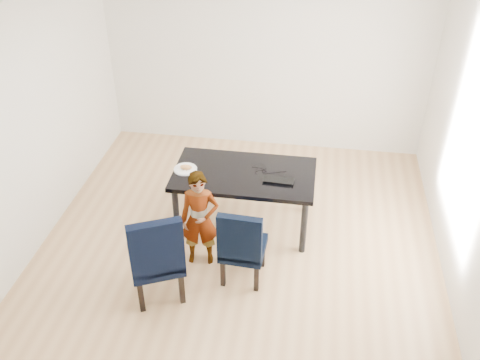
% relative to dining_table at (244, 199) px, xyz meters
% --- Properties ---
extents(floor, '(4.50, 5.00, 0.01)m').
position_rel_dining_table_xyz_m(floor, '(0.00, -0.50, -0.38)').
color(floor, tan).
rests_on(floor, ground).
extents(ceiling, '(4.50, 5.00, 0.01)m').
position_rel_dining_table_xyz_m(ceiling, '(0.00, -0.50, 2.33)').
color(ceiling, white).
rests_on(ceiling, wall_back).
extents(wall_back, '(4.50, 0.01, 2.70)m').
position_rel_dining_table_xyz_m(wall_back, '(0.00, 2.00, 0.98)').
color(wall_back, white).
rests_on(wall_back, ground).
extents(wall_front, '(4.50, 0.01, 2.70)m').
position_rel_dining_table_xyz_m(wall_front, '(0.00, -3.00, 0.98)').
color(wall_front, white).
rests_on(wall_front, ground).
extents(wall_left, '(0.01, 5.00, 2.70)m').
position_rel_dining_table_xyz_m(wall_left, '(-2.25, -0.50, 0.98)').
color(wall_left, silver).
rests_on(wall_left, ground).
extents(wall_right, '(0.01, 5.00, 2.70)m').
position_rel_dining_table_xyz_m(wall_right, '(2.25, -0.50, 0.98)').
color(wall_right, silver).
rests_on(wall_right, ground).
extents(dining_table, '(1.60, 0.90, 0.75)m').
position_rel_dining_table_xyz_m(dining_table, '(0.00, 0.00, 0.00)').
color(dining_table, black).
rests_on(dining_table, floor).
extents(chair_left, '(0.69, 0.70, 1.06)m').
position_rel_dining_table_xyz_m(chair_left, '(-0.70, -1.22, 0.16)').
color(chair_left, black).
rests_on(chair_left, floor).
extents(chair_right, '(0.47, 0.49, 0.93)m').
position_rel_dining_table_xyz_m(chair_right, '(0.12, -0.85, 0.09)').
color(chair_right, black).
rests_on(chair_right, floor).
extents(child, '(0.45, 0.33, 1.13)m').
position_rel_dining_table_xyz_m(child, '(-0.37, -0.68, 0.19)').
color(child, red).
rests_on(child, floor).
extents(plate, '(0.29, 0.29, 0.01)m').
position_rel_dining_table_xyz_m(plate, '(-0.67, -0.04, 0.38)').
color(plate, white).
rests_on(plate, dining_table).
extents(sandwich, '(0.15, 0.10, 0.06)m').
position_rel_dining_table_xyz_m(sandwich, '(-0.66, -0.05, 0.42)').
color(sandwich, '#CB8748').
rests_on(sandwich, plate).
extents(laptop, '(0.36, 0.24, 0.03)m').
position_rel_dining_table_xyz_m(laptop, '(0.40, -0.06, 0.39)').
color(laptop, black).
rests_on(laptop, dining_table).
extents(cable_tangle, '(0.15, 0.15, 0.01)m').
position_rel_dining_table_xyz_m(cable_tangle, '(0.19, 0.04, 0.38)').
color(cable_tangle, black).
rests_on(cable_tangle, dining_table).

